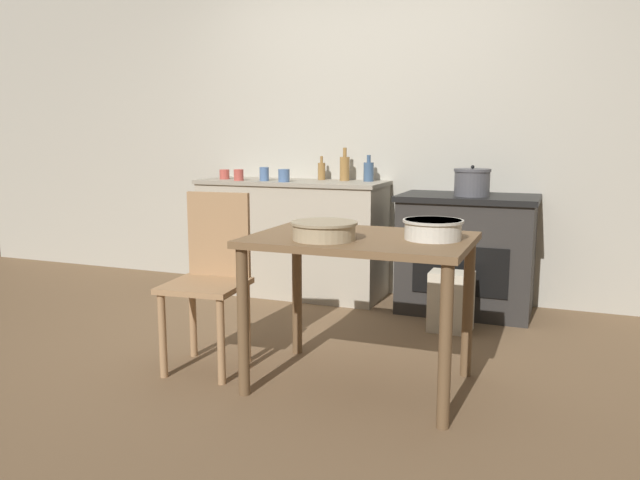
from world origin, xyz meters
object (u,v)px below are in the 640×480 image
stove (466,253)px  stock_pot (472,182)px  flour_sack (451,302)px  mixing_bowl_large (433,228)px  cup_center (264,174)px  work_table (360,259)px  chair (211,275)px  bottle_mid_left (322,171)px  cup_mid_right (239,175)px  bottle_left (369,171)px  mixing_bowl_small (324,230)px  bottle_far_left (345,168)px  cup_center_right (225,174)px  cup_center_left (284,176)px

stove → stock_pot: stock_pot is taller
stock_pot → flour_sack: bearing=-95.5°
stock_pot → mixing_bowl_large: size_ratio=0.88×
mixing_bowl_large → cup_center: 2.15m
work_table → chair: (-0.83, -0.03, -0.14)m
bottle_mid_left → cup_center: bottle_mid_left is taller
cup_center → cup_mid_right: size_ratio=1.21×
bottle_left → stove: bearing=-10.0°
stock_pot → bottle_left: size_ratio=1.25×
stock_pot → cup_mid_right: (-1.77, -0.07, 0.01)m
stove → flour_sack: bearing=-91.5°
chair → cup_center: bearing=100.6°
flour_sack → mixing_bowl_small: 1.42m
work_table → bottle_far_left: (-0.68, 1.72, 0.35)m
mixing_bowl_large → cup_center: cup_center is taller
cup_center_right → cup_mid_right: cup_mid_right is taller
stock_pot → mixing_bowl_large: (0.03, -1.46, -0.12)m
work_table → mixing_bowl_small: (-0.13, -0.16, 0.16)m
mixing_bowl_small → bottle_left: size_ratio=1.58×
bottle_mid_left → cup_center: bearing=-143.9°
stock_pot → cup_center_left: stock_pot is taller
chair → flour_sack: (1.11, 1.08, -0.31)m
mixing_bowl_small → chair: bearing=169.5°
work_table → cup_center_right: size_ratio=13.48×
bottle_far_left → work_table: bearing=-68.3°
cup_center_left → cup_center: (-0.19, 0.05, 0.00)m
mixing_bowl_small → mixing_bowl_large: bearing=22.3°
bottle_far_left → bottle_left: bearing=-3.2°
chair → cup_center_right: (-0.81, 1.56, 0.43)m
work_table → cup_center_right: (-1.64, 1.53, 0.29)m
stove → mixing_bowl_large: (0.06, -1.53, 0.39)m
work_table → bottle_left: (-0.49, 1.71, 0.33)m
chair → mixing_bowl_large: size_ratio=3.29×
mixing_bowl_small → cup_mid_right: 2.07m
mixing_bowl_small → bottle_left: (-0.36, 1.86, 0.17)m
work_table → mixing_bowl_large: mixing_bowl_large is taller
bottle_mid_left → cup_center_left: size_ratio=1.94×
mixing_bowl_small → cup_center_right: cup_center_right is taller
cup_center → stove: bearing=3.7°
cup_center_right → bottle_left: bearing=8.8°
stock_pot → bottle_left: bottle_left is taller
stove → bottle_far_left: bottle_far_left is taller
flour_sack → stock_pot: (0.04, 0.44, 0.74)m
cup_center → bottle_left: bearing=17.2°
cup_mid_right → bottle_far_left: bearing=20.7°
bottle_left → cup_center_right: bearing=-171.2°
flour_sack → cup_center_left: size_ratio=4.05×
work_table → cup_center_left: cup_center_left is taller
mixing_bowl_large → bottle_mid_left: (-1.23, 1.70, 0.16)m
work_table → cup_center_left: bearing=126.9°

